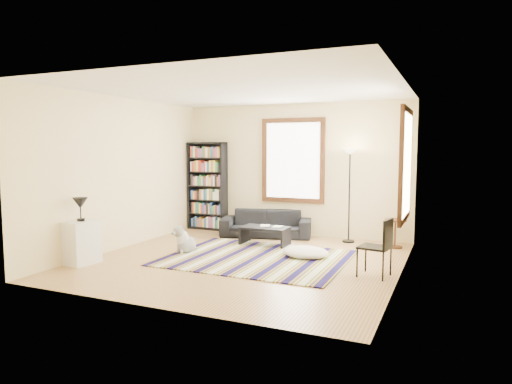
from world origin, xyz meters
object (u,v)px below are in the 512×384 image
at_px(sofa, 266,223).
at_px(floor_lamp, 349,196).
at_px(coffee_table, 265,236).
at_px(bookshelf, 207,186).
at_px(folding_chair, 374,247).
at_px(side_table, 395,234).
at_px(white_cabinet, 82,242).
at_px(dog, 187,239).
at_px(floor_cushion, 306,252).

relative_size(sofa, floor_lamp, 1.01).
bearing_deg(coffee_table, bookshelf, 149.71).
relative_size(coffee_table, folding_chair, 1.05).
relative_size(coffee_table, side_table, 1.67).
bearing_deg(bookshelf, sofa, -9.76).
relative_size(white_cabinet, dog, 1.41).
relative_size(folding_chair, white_cabinet, 1.23).
relative_size(floor_lamp, folding_chair, 2.16).
relative_size(sofa, dog, 3.80).
height_order(bookshelf, floor_lamp, bookshelf).
bearing_deg(floor_lamp, sofa, -176.70).
xyz_separation_m(sofa, floor_lamp, (1.73, 0.10, 0.65)).
distance_m(coffee_table, folding_chair, 2.65).
relative_size(sofa, floor_cushion, 2.38).
distance_m(floor_lamp, folding_chair, 2.48).
distance_m(floor_cushion, folding_chair, 1.45).
bearing_deg(dog, side_table, 51.99).
xyz_separation_m(floor_lamp, dog, (-2.45, -2.08, -0.68)).
distance_m(coffee_table, floor_cushion, 1.23).
relative_size(coffee_table, white_cabinet, 1.29).
xyz_separation_m(coffee_table, floor_cushion, (1.03, -0.67, -0.08)).
bearing_deg(white_cabinet, coffee_table, 55.68).
relative_size(coffee_table, dog, 1.82).
bearing_deg(side_table, dog, -150.34).
bearing_deg(floor_lamp, floor_cushion, -103.48).
xyz_separation_m(floor_cushion, dog, (-2.07, -0.48, 0.15)).
distance_m(bookshelf, dog, 2.52).
height_order(sofa, coffee_table, sofa).
bearing_deg(dog, floor_lamp, 62.69).
bearing_deg(floor_cushion, floor_lamp, 76.52).
distance_m(sofa, white_cabinet, 3.81).
xyz_separation_m(folding_chair, dog, (-3.31, 0.18, -0.18)).
relative_size(sofa, folding_chair, 2.19).
xyz_separation_m(floor_cushion, floor_lamp, (0.38, 1.60, 0.83)).
bearing_deg(floor_cushion, side_table, 47.92).
relative_size(sofa, coffee_table, 2.09).
bearing_deg(folding_chair, coffee_table, 159.17).
bearing_deg(side_table, bookshelf, 175.40).
height_order(folding_chair, white_cabinet, folding_chair).
xyz_separation_m(coffee_table, folding_chair, (2.27, -1.34, 0.25)).
relative_size(floor_lamp, white_cabinet, 2.66).
relative_size(coffee_table, floor_lamp, 0.48).
xyz_separation_m(coffee_table, floor_lamp, (1.41, 0.93, 0.75)).
height_order(bookshelf, side_table, bookshelf).
distance_m(side_table, white_cabinet, 5.55).
bearing_deg(bookshelf, dog, -69.36).
bearing_deg(coffee_table, white_cabinet, -131.19).
distance_m(side_table, dog, 3.87).
bearing_deg(bookshelf, folding_chair, -30.37).
bearing_deg(coffee_table, floor_lamp, 33.46).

